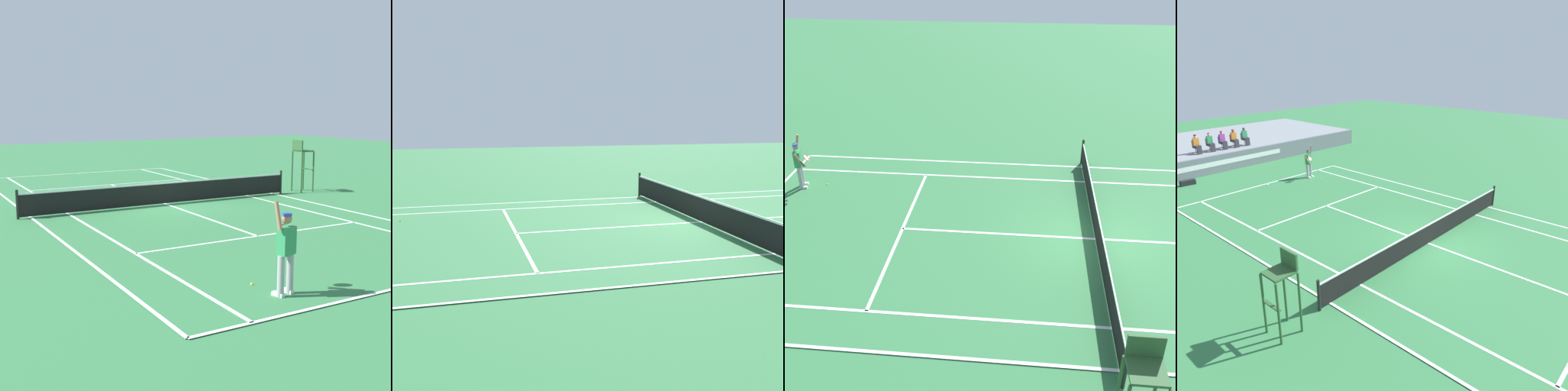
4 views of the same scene
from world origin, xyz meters
The scene contains 4 objects.
ground_plane centered at (0.00, 0.00, 0.00)m, with size 80.00×80.00×0.00m, color #337542.
court centered at (0.00, 0.00, 0.01)m, with size 11.08×23.88×0.03m.
net centered at (0.00, 0.00, 0.52)m, with size 11.98×0.10×1.07m.
tennis_ball centered at (2.86, 10.10, 0.03)m, with size 0.07×0.07×0.07m, color #D1E533.
Camera 2 is at (-15.39, 8.21, 3.78)m, focal length 46.03 mm.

